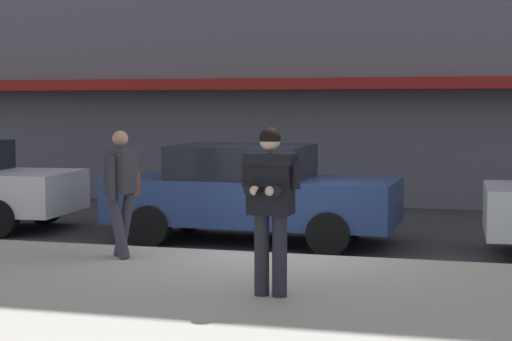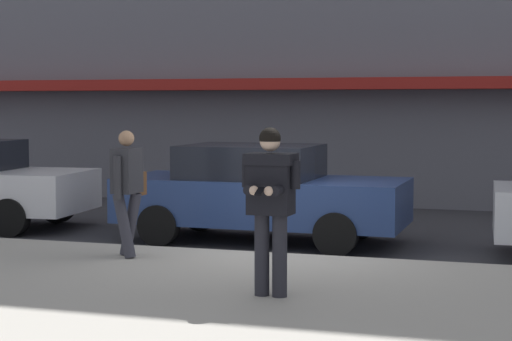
{
  "view_description": "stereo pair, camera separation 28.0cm",
  "coord_description": "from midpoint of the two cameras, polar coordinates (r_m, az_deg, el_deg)",
  "views": [
    {
      "loc": [
        2.92,
        -11.51,
        2.2
      ],
      "look_at": [
        0.56,
        -2.87,
        1.49
      ],
      "focal_mm": 60.0,
      "sensor_mm": 36.0,
      "label": 1
    },
    {
      "loc": [
        3.19,
        -11.44,
        2.2
      ],
      "look_at": [
        0.56,
        -2.87,
        1.49
      ],
      "focal_mm": 60.0,
      "sensor_mm": 36.0,
      "label": 2
    }
  ],
  "objects": [
    {
      "name": "ground_plane",
      "position": [
        12.08,
        2.14,
        -5.98
      ],
      "size": [
        80.0,
        80.0,
        0.0
      ],
      "primitive_type": "plane",
      "color": "#333338"
    },
    {
      "name": "sidewalk",
      "position": [
        9.12,
        3.61,
        -8.99
      ],
      "size": [
        32.0,
        5.3,
        0.14
      ],
      "primitive_type": "cube",
      "color": "#A8A399",
      "rests_on": "ground"
    },
    {
      "name": "curb_paint_line",
      "position": [
        11.91,
        6.88,
        -6.14
      ],
      "size": [
        28.0,
        0.12,
        0.01
      ],
      "primitive_type": "cube",
      "color": "silver",
      "rests_on": "ground"
    },
    {
      "name": "parked_sedan_mid",
      "position": [
        13.5,
        0.83,
        -1.47
      ],
      "size": [
        4.54,
        2.01,
        1.54
      ],
      "color": "navy",
      "rests_on": "ground"
    },
    {
      "name": "man_texting_on_phone",
      "position": [
        9.05,
        1.86,
        -1.5
      ],
      "size": [
        0.65,
        0.6,
        1.81
      ],
      "color": "#23232B",
      "rests_on": "sidewalk"
    },
    {
      "name": "pedestrian_with_bag",
      "position": [
        11.53,
        -7.86,
        -0.96
      ],
      "size": [
        0.34,
        0.72,
        1.7
      ],
      "color": "#33333D",
      "rests_on": "sidewalk"
    }
  ]
}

